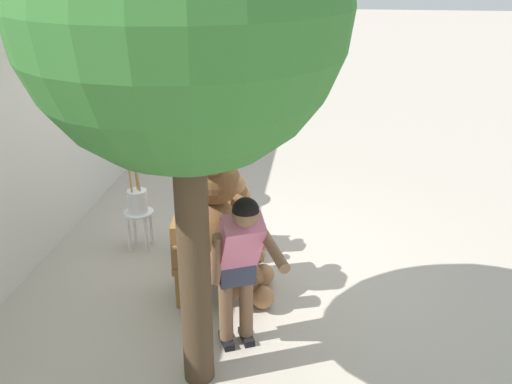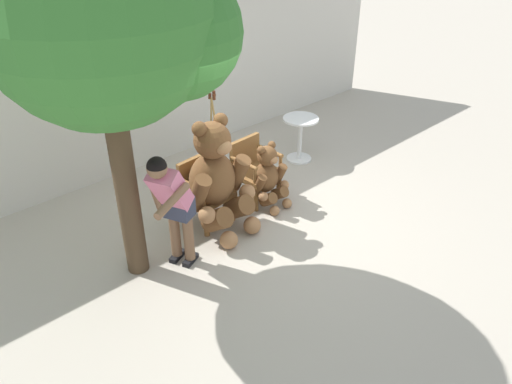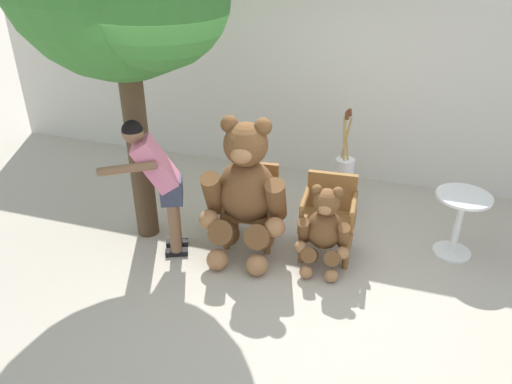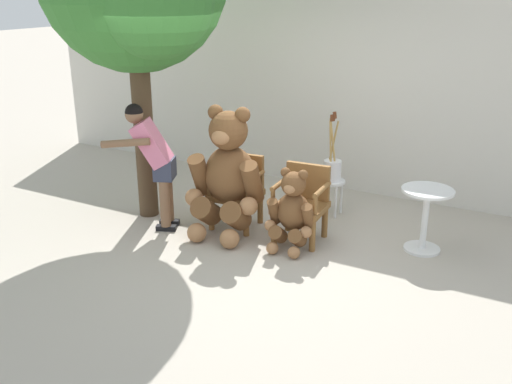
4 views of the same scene
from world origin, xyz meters
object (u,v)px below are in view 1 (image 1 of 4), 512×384
object	(u,v)px
teddy_bear_large	(222,229)
teddy_bear_small	(238,218)
white_stool	(139,220)
patio_tree	(194,13)
person_visitor	(239,258)
brush_bucket	(137,197)
round_side_table	(205,174)
wooden_chair_left	(196,253)
wooden_chair_right	(212,216)

from	to	relation	value
teddy_bear_large	teddy_bear_small	xyz separation A→B (m)	(0.85, -0.03, -0.29)
white_stool	patio_tree	xyz separation A→B (m)	(-1.96, -1.18, 2.46)
person_visitor	white_stool	xyz separation A→B (m)	(1.69, 1.40, -0.55)
person_visitor	teddy_bear_large	bearing A→B (deg)	19.14
teddy_bear_large	patio_tree	distance (m)	2.35
brush_bucket	round_side_table	bearing A→B (deg)	-21.04
wooden_chair_left	white_stool	bearing A→B (deg)	44.40
wooden_chair_left	brush_bucket	xyz separation A→B (m)	(0.87, 0.86, 0.18)
wooden_chair_left	teddy_bear_small	xyz separation A→B (m)	(0.86, -0.29, -0.01)
white_stool	brush_bucket	distance (m)	0.28
wooden_chair_left	teddy_bear_small	bearing A→B (deg)	-18.70
person_visitor	round_side_table	size ratio (longest dim) A/B	2.11
white_stool	round_side_table	xyz separation A→B (m)	(1.29, -0.50, 0.09)
white_stool	wooden_chair_left	bearing A→B (deg)	-135.60
teddy_bear_small	person_visitor	size ratio (longest dim) A/B	0.61
teddy_bear_small	white_stool	xyz separation A→B (m)	(0.01, 1.15, -0.10)
wooden_chair_left	wooden_chair_right	xyz separation A→B (m)	(0.85, 0.00, 0.00)
wooden_chair_right	patio_tree	distance (m)	3.06
brush_bucket	patio_tree	distance (m)	3.15
teddy_bear_large	patio_tree	world-z (taller)	patio_tree
patio_tree	teddy_bear_large	bearing A→B (deg)	3.19
teddy_bear_small	teddy_bear_large	bearing A→B (deg)	178.07
round_side_table	teddy_bear_large	bearing A→B (deg)	-163.90
person_visitor	brush_bucket	size ratio (longest dim) A/B	1.72
patio_tree	round_side_table	bearing A→B (deg)	11.86
teddy_bear_small	brush_bucket	xyz separation A→B (m)	(0.01, 1.15, 0.19)
wooden_chair_left	wooden_chair_right	distance (m)	0.85
wooden_chair_left	patio_tree	bearing A→B (deg)	-163.37
round_side_table	wooden_chair_left	bearing A→B (deg)	-170.60
teddy_bear_large	teddy_bear_small	size ratio (longest dim) A/B	1.65
wooden_chair_right	brush_bucket	distance (m)	0.87
wooden_chair_right	round_side_table	world-z (taller)	wooden_chair_right
wooden_chair_right	patio_tree	bearing A→B (deg)	-170.51
wooden_chair_right	person_visitor	distance (m)	1.81
teddy_bear_large	person_visitor	distance (m)	0.89
brush_bucket	patio_tree	size ratio (longest dim) A/B	0.22
person_visitor	white_stool	bearing A→B (deg)	39.78
person_visitor	round_side_table	xyz separation A→B (m)	(2.98, 0.91, -0.46)
round_side_table	patio_tree	bearing A→B (deg)	-168.14
white_stool	patio_tree	bearing A→B (deg)	-148.93
teddy_bear_large	white_stool	distance (m)	1.46
wooden_chair_left	person_visitor	distance (m)	1.08
wooden_chair_right	teddy_bear_small	bearing A→B (deg)	-88.60
person_visitor	brush_bucket	xyz separation A→B (m)	(1.69, 1.40, -0.27)
teddy_bear_large	white_stool	world-z (taller)	teddy_bear_large
wooden_chair_right	teddy_bear_large	xyz separation A→B (m)	(-0.84, -0.26, 0.28)
wooden_chair_left	wooden_chair_right	bearing A→B (deg)	0.01
person_visitor	round_side_table	distance (m)	3.15
white_stool	brush_bucket	size ratio (longest dim) A/B	0.52
white_stool	brush_bucket	world-z (taller)	brush_bucket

